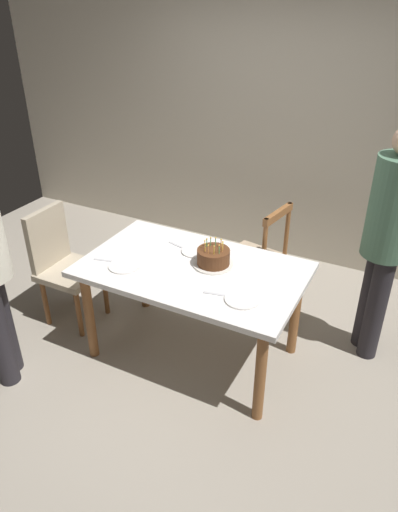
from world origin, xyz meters
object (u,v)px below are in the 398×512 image
object	(u,v)px
plate_near_guest	(242,299)
chair_spindle_back	(255,260)
dining_table	(193,279)
chair_upholstered	(62,260)
person_guest	(388,235)
plate_near_celebrant	(125,266)
birthday_cake	(213,258)
plate_far_side	(197,251)

from	to	relation	value
plate_near_guest	chair_spindle_back	bearing A→B (deg)	105.75
dining_table	chair_spindle_back	world-z (taller)	chair_spindle_back
chair_upholstered	person_guest	bearing A→B (deg)	17.03
plate_near_celebrant	person_guest	xyz separation A→B (m)	(1.55, 0.85, 0.21)
person_guest	birthday_cake	bearing A→B (deg)	-151.71
plate_near_celebrant	plate_far_side	distance (m)	0.53
birthday_cake	chair_spindle_back	xyz separation A→B (m)	(0.06, 0.68, -0.35)
birthday_cake	chair_upholstered	distance (m)	1.30
dining_table	person_guest	bearing A→B (deg)	29.45
chair_spindle_back	chair_upholstered	world-z (taller)	same
chair_spindle_back	birthday_cake	bearing A→B (deg)	-95.34
plate_near_celebrant	chair_upholstered	world-z (taller)	chair_upholstered
plate_near_celebrant	plate_far_side	xyz separation A→B (m)	(0.34, 0.41, 0.00)
plate_far_side	plate_near_guest	world-z (taller)	same
birthday_cake	person_guest	bearing A→B (deg)	28.29
birthday_cake	plate_far_side	bearing A→B (deg)	148.70
dining_table	plate_near_celebrant	world-z (taller)	plate_near_celebrant
dining_table	plate_near_guest	bearing A→B (deg)	-24.44
plate_near_celebrant	plate_far_side	size ratio (longest dim) A/B	1.00
chair_upholstered	dining_table	bearing A→B (deg)	2.81
birthday_cake	chair_upholstered	xyz separation A→B (m)	(-1.26, -0.15, -0.28)
plate_near_celebrant	plate_near_guest	bearing A→B (deg)	0.00
person_guest	chair_spindle_back	bearing A→B (deg)	172.35
plate_near_celebrant	chair_spindle_back	xyz separation A→B (m)	(0.59, 0.98, -0.30)
plate_near_guest	chair_upholstered	bearing A→B (deg)	174.65
chair_upholstered	plate_near_celebrant	bearing A→B (deg)	-11.60
plate_near_guest	chair_spindle_back	size ratio (longest dim) A/B	0.23
dining_table	person_guest	size ratio (longest dim) A/B	0.88
plate_far_side	dining_table	bearing A→B (deg)	-69.86
dining_table	plate_near_celebrant	size ratio (longest dim) A/B	6.86
plate_far_side	birthday_cake	bearing A→B (deg)	-31.30
birthday_cake	plate_far_side	size ratio (longest dim) A/B	1.27
plate_near_guest	dining_table	bearing A→B (deg)	155.56
plate_far_side	chair_spindle_back	distance (m)	0.69
person_guest	plate_near_guest	bearing A→B (deg)	-128.94
plate_near_celebrant	chair_upholstered	bearing A→B (deg)	168.40
plate_far_side	chair_upholstered	xyz separation A→B (m)	(-1.07, -0.26, -0.23)
birthday_cake	chair_upholstered	bearing A→B (deg)	-173.32
dining_table	plate_far_side	distance (m)	0.24
plate_far_side	person_guest	xyz separation A→B (m)	(1.21, 0.44, 0.21)
dining_table	birthday_cake	size ratio (longest dim) A/B	5.39
dining_table	person_guest	world-z (taller)	person_guest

